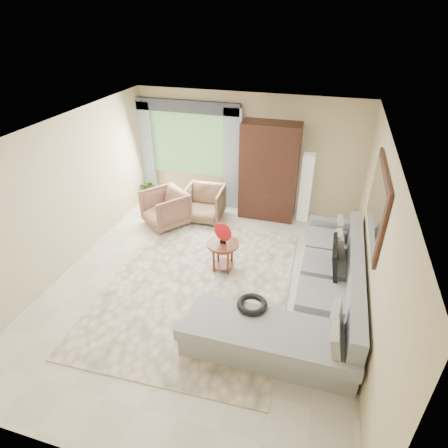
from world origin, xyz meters
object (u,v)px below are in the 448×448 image
(armchair_left, at_px, (165,208))
(armoire, at_px, (269,172))
(tv_screen, at_px, (335,257))
(armchair_right, at_px, (204,204))
(potted_plant, at_px, (149,190))
(sectional_sofa, at_px, (312,299))
(floor_lamp, at_px, (306,188))
(coffee_table, at_px, (223,256))

(armchair_left, relative_size, armoire, 0.40)
(tv_screen, relative_size, armoire, 0.35)
(armchair_right, bearing_deg, armoire, 20.08)
(potted_plant, distance_m, armoire, 2.99)
(armoire, bearing_deg, tv_screen, -57.13)
(sectional_sofa, xyz_separation_m, potted_plant, (-4.12, 2.89, -0.03))
(floor_lamp, bearing_deg, armoire, -175.71)
(sectional_sofa, distance_m, armchair_right, 3.45)
(sectional_sofa, xyz_separation_m, tv_screen, (0.27, 0.58, 0.44))
(armchair_right, bearing_deg, sectional_sofa, -45.99)
(armchair_left, bearing_deg, coffee_table, 0.61)
(potted_plant, bearing_deg, tv_screen, -27.79)
(floor_lamp, bearing_deg, armchair_left, -159.11)
(armchair_right, xyz_separation_m, potted_plant, (-1.60, 0.54, -0.12))
(sectional_sofa, height_order, armoire, armoire)
(sectional_sofa, relative_size, potted_plant, 6.80)
(sectional_sofa, relative_size, armchair_left, 4.11)
(tv_screen, height_order, floor_lamp, floor_lamp)
(coffee_table, relative_size, floor_lamp, 0.37)
(coffee_table, height_order, armchair_left, armchair_left)
(armchair_left, bearing_deg, floor_lamp, 57.70)
(armchair_left, xyz_separation_m, armoire, (2.00, 1.01, 0.67))
(armchair_left, height_order, armoire, armoire)
(sectional_sofa, distance_m, tv_screen, 0.77)
(sectional_sofa, relative_size, armchair_right, 4.22)
(armchair_left, relative_size, floor_lamp, 0.56)
(coffee_table, xyz_separation_m, floor_lamp, (1.17, 2.26, 0.46))
(potted_plant, height_order, armoire, armoire)
(sectional_sofa, distance_m, potted_plant, 5.03)
(tv_screen, xyz_separation_m, armchair_right, (-2.79, 1.77, -0.35))
(armchair_left, distance_m, potted_plant, 1.34)
(sectional_sofa, bearing_deg, potted_plant, 144.97)
(armoire, bearing_deg, armchair_left, -153.24)
(sectional_sofa, relative_size, coffee_table, 6.19)
(armchair_left, relative_size, armchair_right, 1.03)
(armoire, height_order, floor_lamp, armoire)
(sectional_sofa, relative_size, tv_screen, 4.68)
(potted_plant, distance_m, floor_lamp, 3.72)
(tv_screen, distance_m, potted_plant, 4.98)
(coffee_table, height_order, armoire, armoire)
(armchair_right, distance_m, floor_lamp, 2.21)
(armchair_left, bearing_deg, sectional_sofa, 6.53)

